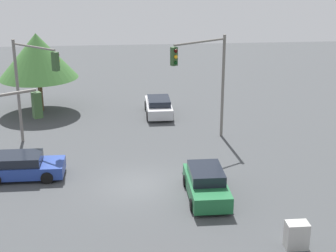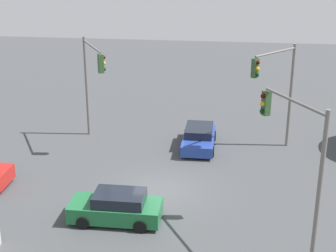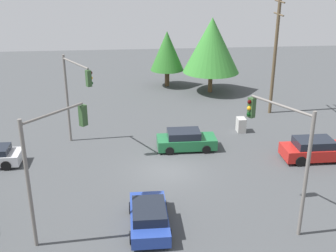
# 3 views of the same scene
# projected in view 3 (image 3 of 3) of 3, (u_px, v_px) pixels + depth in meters

# --- Properties ---
(ground_plane) EXTENTS (80.00, 80.00, 0.00)m
(ground_plane) POSITION_uv_depth(u_px,v_px,m) (168.00, 171.00, 26.98)
(ground_plane) COLOR #424447
(sedan_blue) EXTENTS (4.17, 1.99, 1.28)m
(sedan_blue) POSITION_uv_depth(u_px,v_px,m) (149.00, 216.00, 21.05)
(sedan_blue) COLOR #233D93
(sedan_blue) RESTS_ON ground_plane
(sedan_green) EXTENTS (1.90, 4.15, 1.43)m
(sedan_green) POSITION_uv_depth(u_px,v_px,m) (186.00, 140.00, 29.82)
(sedan_green) COLOR #1E6638
(sedan_green) RESTS_ON ground_plane
(sedan_red) EXTENTS (2.04, 4.52, 1.49)m
(sedan_red) POSITION_uv_depth(u_px,v_px,m) (315.00, 149.00, 28.26)
(sedan_red) COLOR red
(sedan_red) RESTS_ON ground_plane
(traffic_signal_main) EXTENTS (2.96, 2.63, 6.37)m
(traffic_signal_main) POSITION_uv_depth(u_px,v_px,m) (51.00, 151.00, 19.40)
(traffic_signal_main) COLOR slate
(traffic_signal_main) RESTS_ON ground_plane
(traffic_signal_cross) EXTENTS (3.55, 2.20, 6.42)m
(traffic_signal_cross) POSITION_uv_depth(u_px,v_px,m) (283.00, 142.00, 20.23)
(traffic_signal_cross) COLOR slate
(traffic_signal_cross) RESTS_ON ground_plane
(traffic_signal_aux) EXTENTS (3.57, 2.29, 6.48)m
(traffic_signal_aux) POSITION_uv_depth(u_px,v_px,m) (75.00, 88.00, 28.74)
(traffic_signal_aux) COLOR slate
(traffic_signal_aux) RESTS_ON ground_plane
(utility_pole_tall) EXTENTS (2.20, 0.28, 10.09)m
(utility_pole_tall) POSITION_uv_depth(u_px,v_px,m) (275.00, 53.00, 35.31)
(utility_pole_tall) COLOR brown
(utility_pole_tall) RESTS_ON ground_plane
(electrical_cabinet) EXTENTS (0.89, 0.62, 1.12)m
(electrical_cabinet) POSITION_uv_depth(u_px,v_px,m) (241.00, 125.00, 32.94)
(electrical_cabinet) COLOR #B2B2AD
(electrical_cabinet) RESTS_ON ground_plane
(tree_corner) EXTENTS (3.51, 3.51, 5.82)m
(tree_corner) POSITION_uv_depth(u_px,v_px,m) (167.00, 51.00, 43.87)
(tree_corner) COLOR #4C3823
(tree_corner) RESTS_ON ground_plane
(tree_behind) EXTENTS (5.62, 5.62, 7.48)m
(tree_behind) POSITION_uv_depth(u_px,v_px,m) (212.00, 45.00, 41.43)
(tree_behind) COLOR brown
(tree_behind) RESTS_ON ground_plane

